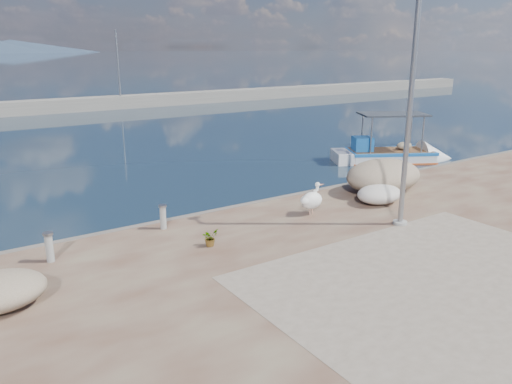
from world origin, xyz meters
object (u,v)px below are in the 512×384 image
object	(u,v)px
boat_right	(389,157)
lamp_post	(408,120)
pelican	(312,200)
bollard_near	(163,216)

from	to	relation	value
boat_right	lamp_post	world-z (taller)	lamp_post
pelican	lamp_post	distance (m)	3.99
boat_right	lamp_post	size ratio (longest dim) A/B	0.92
pelican	bollard_near	distance (m)	4.91
lamp_post	bollard_near	distance (m)	7.93
lamp_post	bollard_near	size ratio (longest dim) A/B	9.16
boat_right	pelican	world-z (taller)	boat_right
lamp_post	pelican	bearing A→B (deg)	126.14
boat_right	lamp_post	xyz separation A→B (m)	(-8.38, -7.91, 3.57)
pelican	bollard_near	world-z (taller)	pelican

